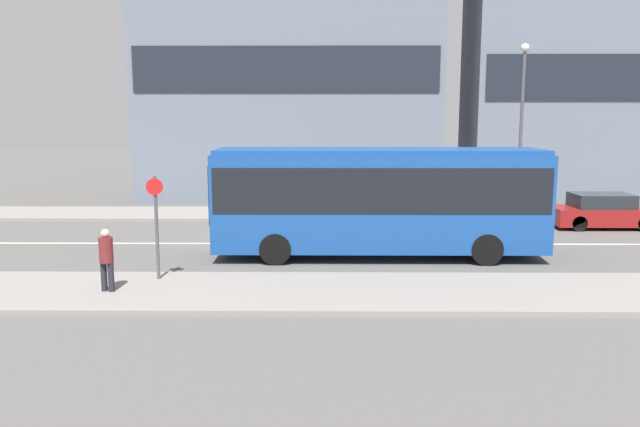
{
  "coord_description": "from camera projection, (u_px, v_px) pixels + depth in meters",
  "views": [
    {
      "loc": [
        2.31,
        -21.38,
        4.46
      ],
      "look_at": [
        2.12,
        -1.66,
        1.34
      ],
      "focal_mm": 35.0,
      "sensor_mm": 36.0,
      "label": 1
    }
  ],
  "objects": [
    {
      "name": "lane_centerline",
      "position": [
        260.0,
        244.0,
        21.84
      ],
      "size": [
        41.8,
        0.16,
        0.01
      ],
      "color": "silver",
      "rests_on": "ground_plane"
    },
    {
      "name": "sidewalk_near",
      "position": [
        234.0,
        292.0,
        15.65
      ],
      "size": [
        44.0,
        3.5,
        0.13
      ],
      "color": "gray",
      "rests_on": "ground_plane"
    },
    {
      "name": "city_bus",
      "position": [
        378.0,
        195.0,
        19.56
      ],
      "size": [
        10.27,
        2.52,
        3.42
      ],
      "rotation": [
        0.0,
        0.0,
        -0.05
      ],
      "color": "#194793",
      "rests_on": "ground_plane"
    },
    {
      "name": "sidewalk_far",
      "position": [
        275.0,
        214.0,
        28.0
      ],
      "size": [
        44.0,
        3.5,
        0.13
      ],
      "color": "gray",
      "rests_on": "ground_plane"
    },
    {
      "name": "bus_stop_sign",
      "position": [
        156.0,
        220.0,
        16.41
      ],
      "size": [
        0.44,
        0.12,
        2.75
      ],
      "color": "#4C4C51",
      "rests_on": "sidewalk_near"
    },
    {
      "name": "ground_plane",
      "position": [
        260.0,
        244.0,
        21.84
      ],
      "size": [
        120.0,
        120.0,
        0.0
      ],
      "primitive_type": "plane",
      "color": "#595654"
    },
    {
      "name": "parked_car_0",
      "position": [
        603.0,
        212.0,
        24.83
      ],
      "size": [
        4.07,
        1.75,
        1.37
      ],
      "color": "maroon",
      "rests_on": "ground_plane"
    },
    {
      "name": "street_lamp",
      "position": [
        522.0,
        113.0,
        26.24
      ],
      "size": [
        0.36,
        0.36,
        7.26
      ],
      "color": "#4C4C51",
      "rests_on": "sidewalk_far"
    },
    {
      "name": "pedestrian_near_stop",
      "position": [
        106.0,
        256.0,
        15.35
      ],
      "size": [
        0.34,
        0.34,
        1.57
      ],
      "rotation": [
        0.0,
        0.0,
        -0.25
      ],
      "color": "#23232D",
      "rests_on": "sidewalk_near"
    }
  ]
}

